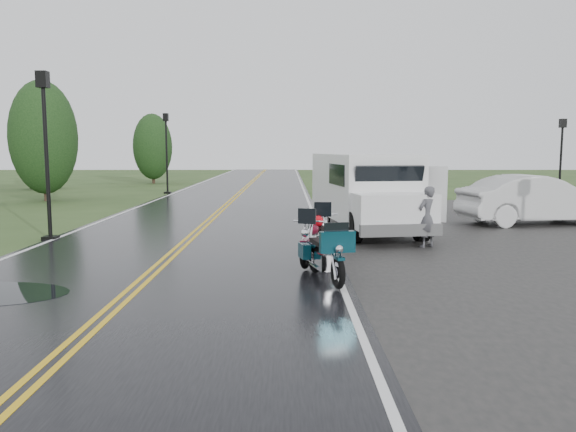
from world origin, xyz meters
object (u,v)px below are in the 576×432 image
(person_at_van, at_px, (427,218))
(lamp_post_far_left, at_px, (167,153))
(motorcycle_teal, at_px, (338,259))
(van_white, at_px, (355,199))
(lamp_post_near_left, at_px, (46,156))
(lamp_post_far_right, at_px, (560,164))
(motorcycle_silver, at_px, (323,234))
(sedan_white, at_px, (535,200))
(motorcycle_red, at_px, (306,242))

(person_at_van, bearing_deg, lamp_post_far_left, -94.83)
(motorcycle_teal, xyz_separation_m, van_white, (0.91, 5.19, 0.64))
(lamp_post_near_left, relative_size, lamp_post_far_right, 1.23)
(person_at_van, height_order, lamp_post_far_right, lamp_post_far_right)
(motorcycle_silver, distance_m, sedan_white, 9.86)
(sedan_white, bearing_deg, person_at_van, 124.55)
(motorcycle_teal, distance_m, motorcycle_silver, 2.82)
(lamp_post_far_right, bearing_deg, lamp_post_far_left, 154.04)
(motorcycle_silver, bearing_deg, lamp_post_far_right, 49.13)
(motorcycle_red, xyz_separation_m, person_at_van, (3.23, 2.80, 0.17))
(motorcycle_red, xyz_separation_m, lamp_post_near_left, (-7.12, 4.18, 1.75))
(motorcycle_silver, height_order, lamp_post_far_left, lamp_post_far_left)
(motorcycle_red, relative_size, van_white, 0.34)
(sedan_white, height_order, lamp_post_near_left, lamp_post_near_left)
(motorcycle_red, bearing_deg, van_white, 84.89)
(motorcycle_silver, relative_size, van_white, 0.34)
(sedan_white, relative_size, lamp_post_far_right, 1.31)
(van_white, relative_size, lamp_post_near_left, 1.33)
(lamp_post_far_left, height_order, lamp_post_far_right, lamp_post_far_left)
(lamp_post_near_left, distance_m, lamp_post_far_left, 16.86)
(motorcycle_teal, distance_m, lamp_post_far_left, 24.13)
(sedan_white, bearing_deg, motorcycle_teal, 131.35)
(motorcycle_teal, xyz_separation_m, lamp_post_far_right, (10.57, 13.75, 1.34))
(motorcycle_teal, xyz_separation_m, motorcycle_silver, (-0.10, 2.82, 0.04))
(motorcycle_teal, bearing_deg, lamp_post_near_left, 128.76)
(van_white, relative_size, lamp_post_far_right, 1.63)
(motorcycle_silver, xyz_separation_m, lamp_post_far_left, (-7.80, 19.92, 1.70))
(sedan_white, height_order, lamp_post_far_right, lamp_post_far_right)
(motorcycle_red, distance_m, motorcycle_teal, 1.79)
(motorcycle_teal, distance_m, van_white, 5.30)
(van_white, bearing_deg, motorcycle_red, -121.20)
(motorcycle_red, xyz_separation_m, sedan_white, (8.03, 7.38, 0.21))
(motorcycle_silver, bearing_deg, motorcycle_red, -107.51)
(person_at_van, height_order, lamp_post_near_left, lamp_post_near_left)
(lamp_post_near_left, xyz_separation_m, lamp_post_far_left, (-0.25, 16.85, -0.04))
(motorcycle_teal, bearing_deg, person_at_van, 45.39)
(lamp_post_near_left, relative_size, lamp_post_far_left, 1.02)
(motorcycle_teal, height_order, person_at_van, person_at_van)
(motorcycle_teal, bearing_deg, lamp_post_far_left, 95.50)
(person_at_van, bearing_deg, motorcycle_teal, 24.01)
(motorcycle_teal, relative_size, person_at_van, 1.28)
(motorcycle_red, bearing_deg, lamp_post_far_right, 64.62)
(motorcycle_silver, bearing_deg, motorcycle_teal, -84.51)
(van_white, bearing_deg, motorcycle_teal, -108.73)
(van_white, height_order, person_at_van, van_white)
(lamp_post_far_right, bearing_deg, sedan_white, -123.30)
(person_at_van, xyz_separation_m, lamp_post_near_left, (-10.35, 1.37, 1.58))
(motorcycle_red, relative_size, lamp_post_far_right, 0.55)
(lamp_post_far_right, bearing_deg, lamp_post_near_left, -156.65)
(person_at_van, relative_size, lamp_post_far_left, 0.34)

